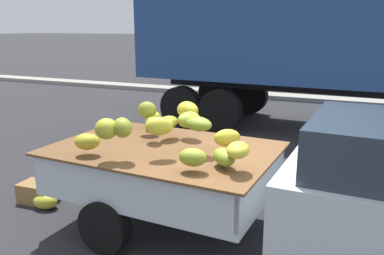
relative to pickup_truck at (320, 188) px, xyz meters
name	(u,v)px	position (x,y,z in m)	size (l,w,h in m)	color
ground	(256,244)	(-0.68, 0.11, -0.89)	(220.00, 220.00, 0.00)	#28282B
curb_strip	(329,100)	(-0.68, 10.20, -0.81)	(80.00, 0.80, 0.16)	gray
pickup_truck	(320,188)	(0.00, 0.00, 0.00)	(4.97, 2.10, 1.70)	silver
fallen_banana_bunch_near_tailgate	(45,201)	(-3.75, -0.13, -0.78)	(0.37, 0.26, 0.22)	gold
produce_crate	(38,192)	(-4.01, 0.01, -0.74)	(0.52, 0.36, 0.30)	olive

